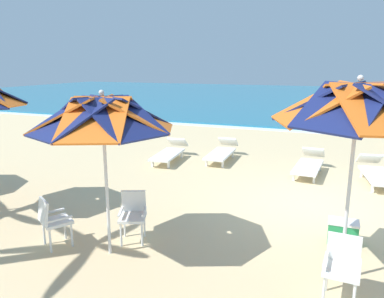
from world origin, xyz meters
name	(u,v)px	position (x,y,z in m)	size (l,w,h in m)	color
ground_plane	(315,208)	(0.00, 0.00, 0.00)	(80.00, 80.00, 0.00)	beige
sea	(334,98)	(0.00, 27.72, 0.05)	(80.00, 36.00, 0.10)	teal
surf_foam	(328,133)	(0.00, 9.42, 0.01)	(80.00, 0.70, 0.01)	white
beach_umbrella_0	(358,106)	(0.49, -2.66, 2.48)	(2.18, 2.18, 2.88)	silver
plastic_chair_0	(342,264)	(0.47, -3.14, 0.50)	(0.47, 0.50, 0.87)	white
beach_umbrella_1	(103,116)	(-3.00, -3.23, 2.26)	(2.22, 2.22, 2.64)	silver
plastic_chair_1	(133,213)	(-2.89, -2.67, 0.50)	(0.57, 0.59, 0.87)	white
plastic_chair_2	(52,219)	(-4.00, -3.39, 0.50)	(0.61, 0.62, 0.87)	white
sun_lounger_0	(376,172)	(1.35, 2.41, 0.28)	(0.93, 2.21, 0.62)	white
sun_lounger_1	(309,164)	(-0.34, 2.62, 0.28)	(0.77, 2.18, 0.62)	white
sun_lounger_2	(222,151)	(-3.06, 3.16, 0.28)	(0.70, 2.17, 0.62)	white
sun_lounger_3	(170,152)	(-4.58, 2.48, 0.28)	(0.83, 2.20, 0.62)	white
cooler_box	(343,232)	(0.52, -1.45, 0.20)	(0.50, 0.34, 0.40)	#238C4C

